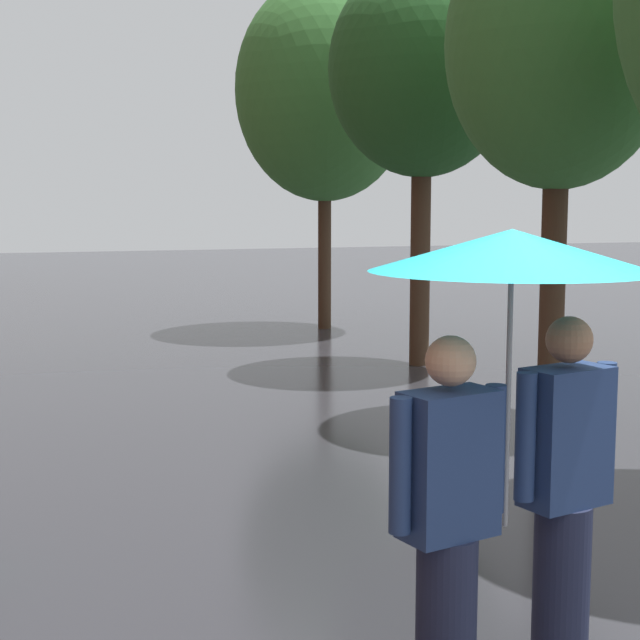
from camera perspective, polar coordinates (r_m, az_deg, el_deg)
The scene contains 4 objects.
street_tree_1 at distance 10.08m, azimuth 14.20°, elevation 15.67°, with size 2.28×2.28×5.22m.
street_tree_2 at distance 12.97m, azimuth 6.18°, elevation 14.67°, with size 2.49×2.49×5.38m.
street_tree_3 at distance 16.61m, azimuth 0.28°, elevation 13.62°, with size 3.05×3.05×5.98m.
couple_under_umbrella at distance 4.17m, azimuth 11.35°, elevation -3.61°, with size 1.24×1.22×2.10m.
Camera 1 is at (-2.43, -2.89, 2.21)m, focal length 53.33 mm.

